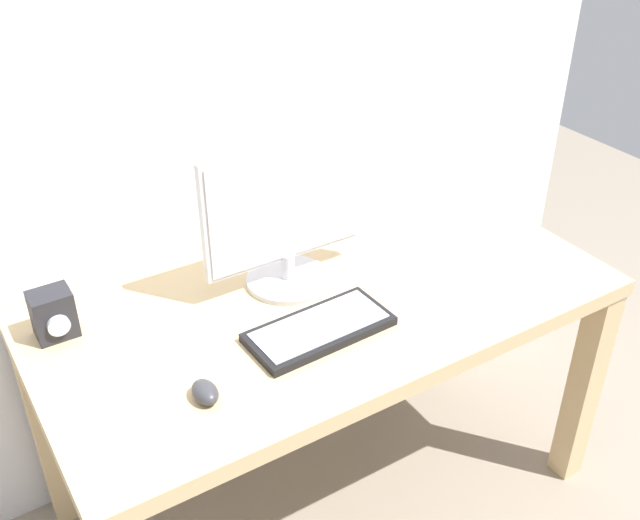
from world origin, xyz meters
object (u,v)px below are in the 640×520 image
object	(u,v)px
monitor	(286,217)
mouse	(205,392)
desk	(324,328)
keyboard_primary	(319,329)
audio_controller	(53,314)

from	to	relation	value
monitor	mouse	xyz separation A→B (m)	(-0.39, -0.31, -0.18)
desk	keyboard_primary	world-z (taller)	keyboard_primary
desk	audio_controller	world-z (taller)	audio_controller
monitor	audio_controller	xyz separation A→B (m)	(-0.61, 0.10, -0.14)
keyboard_primary	audio_controller	world-z (taller)	audio_controller
keyboard_primary	audio_controller	xyz separation A→B (m)	(-0.56, 0.34, 0.05)
monitor	keyboard_primary	bearing A→B (deg)	-101.17
keyboard_primary	mouse	xyz separation A→B (m)	(-0.34, -0.07, 0.01)
desk	mouse	distance (m)	0.50
monitor	audio_controller	bearing A→B (deg)	171.09
audio_controller	mouse	bearing A→B (deg)	-62.23
mouse	keyboard_primary	bearing A→B (deg)	11.77
monitor	audio_controller	distance (m)	0.63
mouse	audio_controller	distance (m)	0.47
mouse	audio_controller	world-z (taller)	audio_controller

